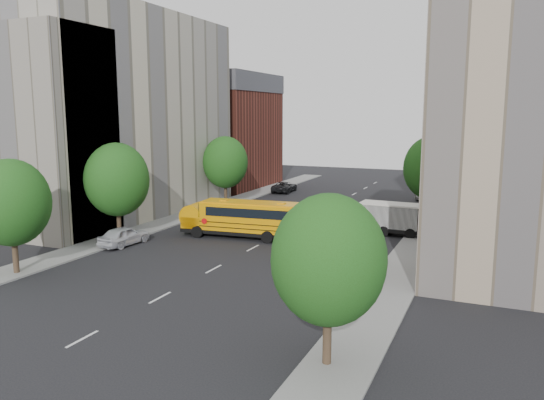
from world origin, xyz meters
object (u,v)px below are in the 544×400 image
Objects in this scene: street_tree_2 at (225,162)px; school_bus at (245,217)px; street_tree_3 at (328,260)px; parked_car_2 at (284,187)px; safari_truck at (385,218)px; parked_car_0 at (124,236)px; street_tree_5 at (445,162)px; parked_car_3 at (349,268)px; parked_car_1 at (216,207)px; street_tree_0 at (11,203)px; parked_car_5 at (425,193)px; street_tree_4 at (432,168)px; street_tree_1 at (117,180)px.

street_tree_2 is 0.69× the size of school_bus.
parked_car_2 is (-19.80, 43.94, -3.76)m from street_tree_3.
parked_car_2 is (-17.05, 19.12, -0.73)m from safari_truck.
safari_truck is 1.43× the size of parked_car_0.
parked_car_3 is (-2.20, -32.60, -3.96)m from street_tree_5.
safari_truck is 1.59× the size of parked_car_1.
parked_car_0 reaches higher than parked_car_3.
parked_car_5 is at bearing 64.48° from street_tree_0.
parked_car_1 is at bearing 133.65° from parked_car_3.
safari_truck reaches higher than parked_car_5.
street_tree_5 is 37.56m from parked_car_0.
street_tree_0 is at bearing 169.70° from street_tree_3.
street_tree_2 reaches higher than parked_car_5.
street_tree_4 reaches higher than safari_truck.
street_tree_2 is at bearing -151.39° from street_tree_5.
parked_car_5 is at bearing -178.87° from parked_car_2.
parked_car_1 is (-20.60, -4.59, -4.41)m from street_tree_4.
school_bus is (-13.04, -25.12, -2.98)m from street_tree_5.
parked_car_3 is (-2.20, -20.60, -4.33)m from street_tree_4.
street_tree_5 is 0.67× the size of school_bus.
street_tree_1 is (0.00, 10.00, 0.31)m from street_tree_0.
parked_car_5 reaches higher than parked_car_1.
street_tree_1 reaches higher than parked_car_5.
street_tree_2 is 16.19m from school_bus.
street_tree_2 is 19.64m from parked_car_0.
street_tree_3 is at bearing -55.49° from street_tree_2.
parked_car_2 is at bearing 134.03° from safari_truck.
parked_car_1 is at bearing 83.37° from parked_car_2.
street_tree_4 reaches higher than parked_car_2.
parked_car_2 is at bearing 114.25° from street_tree_3.
street_tree_0 is at bearing 82.99° from parked_car_2.
parked_car_0 is at bearing 93.35° from parked_car_1.
street_tree_0 is 0.66× the size of school_bus.
street_tree_4 is at bearing -90.00° from street_tree_5.
street_tree_5 is 1.46× the size of parked_car_3.
street_tree_3 is (22.00, -32.00, -0.37)m from street_tree_2.
street_tree_0 reaches higher than parked_car_1.
parked_car_2 is at bearing 113.08° from parked_car_3.
school_bus is at bearing 28.56° from street_tree_1.
street_tree_0 reaches higher than parked_car_3.
parked_car_0 is (-17.85, -11.99, -0.66)m from safari_truck.
parked_car_1 is at bearing -73.04° from street_tree_2.
street_tree_0 is at bearing -90.00° from street_tree_1.
street_tree_2 reaches higher than street_tree_3.
street_tree_2 is at bearing 124.51° from street_tree_3.
safari_truck is at bearing 29.36° from street_tree_1.
street_tree_1 is 1.97× the size of parked_car_1.
parked_car_0 is at bearing -39.65° from street_tree_1.
parked_car_2 is (0.80, 16.53, 0.03)m from parked_car_1.
parked_car_5 is (17.60, 1.54, 0.05)m from parked_car_2.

